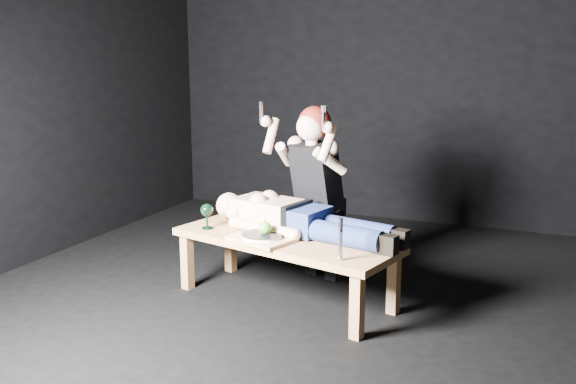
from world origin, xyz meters
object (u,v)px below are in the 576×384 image
object	(u,v)px
lying_man	(303,216)
carving_knife	(340,239)
serving_tray	(262,239)
table	(285,269)
kneeling_woman	(323,191)
goblet	(207,216)

from	to	relation	value
lying_man	carving_knife	bearing A→B (deg)	-33.87
serving_tray	carving_knife	bearing A→B (deg)	-17.36
table	lying_man	size ratio (longest dim) A/B	1.06
table	kneeling_woman	distance (m)	0.70
kneeling_woman	serving_tray	world-z (taller)	kneeling_woman
carving_knife	lying_man	bearing A→B (deg)	146.13
lying_man	serving_tray	size ratio (longest dim) A/B	3.68
kneeling_woman	serving_tray	xyz separation A→B (m)	(-0.18, -0.68, -0.20)
table	lying_man	world-z (taller)	lying_man
serving_tray	carving_knife	size ratio (longest dim) A/B	1.53
goblet	carving_knife	world-z (taller)	carving_knife
lying_man	serving_tray	xyz separation A→B (m)	(-0.19, -0.27, -0.11)
goblet	table	bearing A→B (deg)	2.36
lying_man	table	bearing A→B (deg)	-107.33
lying_man	kneeling_woman	distance (m)	0.42
table	serving_tray	distance (m)	0.30
lying_man	goblet	world-z (taller)	lying_man
kneeling_woman	lying_man	bearing A→B (deg)	-68.89
serving_tray	carving_knife	world-z (taller)	carving_knife
lying_man	serving_tray	bearing A→B (deg)	-111.09
kneeling_woman	serving_tray	distance (m)	0.73
serving_tray	goblet	bearing A→B (deg)	166.51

